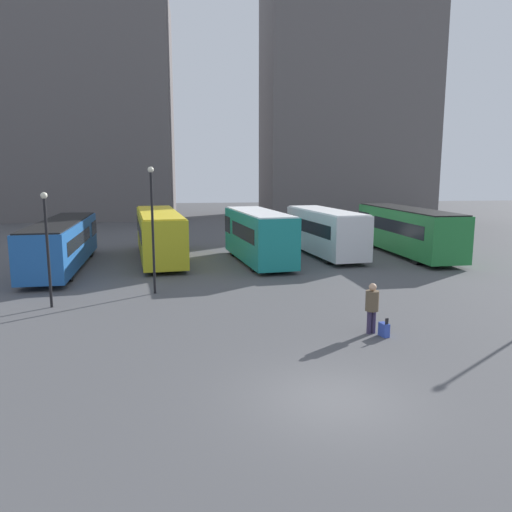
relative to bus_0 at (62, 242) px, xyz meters
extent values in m
plane|color=#4C4C4F|center=(11.37, -19.22, -1.59)|extent=(160.00, 160.00, 0.00)
cube|color=#5B5656|center=(-8.00, 34.23, 11.61)|extent=(26.90, 13.79, 26.40)
cube|color=#5B5656|center=(27.72, 34.23, 16.73)|extent=(20.84, 12.93, 36.63)
cube|color=#1E56A3|center=(0.01, -0.10, -0.03)|extent=(3.16, 12.54, 2.51)
cube|color=black|center=(-0.29, 4.98, 0.28)|extent=(2.61, 2.42, 0.96)
cube|color=black|center=(0.07, -1.22, 0.28)|extent=(2.93, 8.08, 0.75)
cube|color=black|center=(0.01, -0.10, 1.26)|extent=(2.95, 12.28, 0.08)
cylinder|color=black|center=(-0.22, 3.74, -1.05)|extent=(2.41, 1.22, 1.09)
cylinder|color=black|center=(0.23, -3.95, -1.05)|extent=(2.41, 1.22, 1.09)
cube|color=gold|center=(5.63, 2.32, 0.11)|extent=(4.02, 11.62, 2.85)
cube|color=black|center=(5.02, 6.95, 0.46)|extent=(2.85, 2.41, 1.08)
cube|color=black|center=(5.76, 1.31, 0.46)|extent=(3.51, 7.56, 0.85)
cube|color=yellow|center=(5.63, 2.32, 1.57)|extent=(3.78, 11.37, 0.08)
cylinder|color=black|center=(5.17, 5.82, -1.10)|extent=(2.56, 1.29, 0.98)
cylinder|color=black|center=(6.09, -1.18, -1.10)|extent=(2.56, 1.29, 0.98)
cube|color=#19847F|center=(12.01, 0.36, 0.15)|extent=(3.70, 9.28, 2.98)
cube|color=black|center=(11.50, 4.02, 0.52)|extent=(2.73, 1.99, 1.13)
cube|color=black|center=(12.12, -0.44, 0.52)|extent=(3.29, 6.06, 0.89)
cube|color=white|center=(12.01, 0.36, 1.68)|extent=(3.48, 9.07, 0.08)
cylinder|color=black|center=(11.63, 3.13, -1.13)|extent=(2.49, 1.23, 0.91)
cylinder|color=black|center=(12.39, -2.41, -1.13)|extent=(2.49, 1.23, 0.91)
cube|color=silver|center=(16.90, 2.29, 0.12)|extent=(3.69, 9.46, 2.82)
cube|color=black|center=(16.39, 6.03, 0.47)|extent=(2.69, 2.02, 1.07)
cube|color=black|center=(17.02, 1.46, 0.47)|extent=(3.26, 6.18, 0.85)
cube|color=white|center=(16.90, 2.29, 1.57)|extent=(3.47, 9.25, 0.08)
cylinder|color=black|center=(16.51, 5.11, -1.05)|extent=(2.47, 1.39, 1.08)
cylinder|color=black|center=(17.30, -0.54, -1.05)|extent=(2.47, 1.39, 1.08)
cube|color=#237A38|center=(22.74, 2.09, 0.14)|extent=(3.15, 11.81, 2.89)
cube|color=black|center=(22.52, 6.89, 0.50)|extent=(2.74, 2.27, 1.10)
cube|color=black|center=(22.79, 1.04, 0.50)|extent=(2.98, 7.60, 0.87)
cube|color=black|center=(22.74, 2.09, 1.63)|extent=(2.93, 11.56, 0.08)
cylinder|color=black|center=(22.57, 5.72, -1.07)|extent=(2.54, 1.16, 1.04)
cylinder|color=black|center=(22.91, -1.53, -1.07)|extent=(2.54, 1.16, 1.04)
cylinder|color=#382D4C|center=(14.17, -14.23, -1.16)|extent=(0.20, 0.20, 0.85)
cylinder|color=#382D4C|center=(14.35, -14.19, -1.16)|extent=(0.20, 0.20, 0.85)
cylinder|color=brown|center=(14.26, -14.21, -0.37)|extent=(0.57, 0.57, 0.74)
sphere|color=tan|center=(14.26, -14.21, 0.14)|extent=(0.28, 0.28, 0.28)
cube|color=#334CB2|center=(14.60, -14.60, -1.35)|extent=(0.31, 0.46, 0.49)
cube|color=black|center=(14.63, -14.74, -0.99)|extent=(0.13, 0.05, 0.22)
cylinder|color=black|center=(5.99, -7.15, 1.32)|extent=(0.12, 0.12, 5.82)
sphere|color=beige|center=(5.99, -7.15, 4.31)|extent=(0.28, 0.28, 0.28)
cylinder|color=black|center=(1.72, -9.11, 0.78)|extent=(0.12, 0.12, 4.75)
sphere|color=beige|center=(1.72, -9.11, 3.24)|extent=(0.28, 0.28, 0.28)
camera|label=1|loc=(7.92, -31.02, 4.28)|focal=35.00mm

